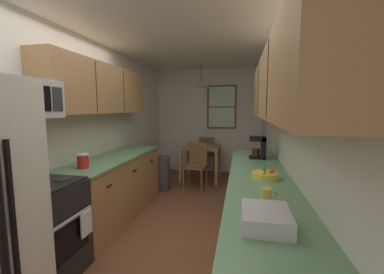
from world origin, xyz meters
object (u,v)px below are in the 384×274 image
at_px(fruit_bowl, 265,175).
at_px(trash_bin, 162,173).
at_px(dining_table, 201,152).
at_px(dish_rack, 266,218).
at_px(dining_chair_far, 207,153).
at_px(storage_canister, 83,161).
at_px(mug_by_coffeemaker, 266,194).
at_px(microwave_over_range, 21,99).
at_px(coffee_maker, 260,147).
at_px(stove_range, 42,230).
at_px(dining_chair_near, 196,163).

bearing_deg(fruit_bowl, trash_bin, 131.33).
distance_m(dining_table, fruit_bowl, 3.05).
bearing_deg(dish_rack, dining_chair_far, 102.08).
distance_m(storage_canister, mug_by_coffeemaker, 2.09).
distance_m(microwave_over_range, mug_by_coffeemaker, 2.23).
bearing_deg(fruit_bowl, dining_table, 111.45).
bearing_deg(fruit_bowl, coffee_maker, 89.32).
xyz_separation_m(stove_range, coffee_maker, (2.05, 1.64, 0.59)).
bearing_deg(dish_rack, dining_table, 104.75).
height_order(microwave_over_range, dining_chair_far, microwave_over_range).
xyz_separation_m(stove_range, dining_chair_far, (0.99, 4.09, 0.03)).
height_order(stove_range, mug_by_coffeemaker, stove_range).
bearing_deg(coffee_maker, storage_canister, -154.35).
bearing_deg(dining_chair_far, storage_canister, -106.07).
distance_m(storage_canister, dish_rack, 2.21).
distance_m(stove_range, coffee_maker, 2.69).
xyz_separation_m(coffee_maker, mug_by_coffeemaker, (-0.06, -1.61, -0.11)).
distance_m(stove_range, storage_canister, 0.83).
distance_m(trash_bin, storage_canister, 2.11).
bearing_deg(dining_chair_near, dining_table, 90.67).
xyz_separation_m(dining_chair_near, fruit_bowl, (1.10, -2.21, 0.44)).
bearing_deg(fruit_bowl, dish_rack, -95.20).
relative_size(stove_range, mug_by_coffeemaker, 8.96).
bearing_deg(coffee_maker, dining_table, 121.47).
bearing_deg(fruit_bowl, dining_chair_near, 116.55).
height_order(storage_canister, mug_by_coffeemaker, storage_canister).
xyz_separation_m(stove_range, trash_bin, (0.29, 2.63, -0.15)).
xyz_separation_m(dining_chair_near, dining_chair_far, (0.05, 1.24, 0.00)).
distance_m(microwave_over_range, trash_bin, 2.98).
bearing_deg(dining_chair_far, coffee_maker, -66.53).
distance_m(microwave_over_range, dining_chair_far, 4.40).
bearing_deg(microwave_over_range, storage_canister, 80.58).
distance_m(mug_by_coffeemaker, dish_rack, 0.42).
bearing_deg(storage_canister, dish_rack, -28.09).
xyz_separation_m(dining_table, mug_by_coffeemaker, (1.06, -3.44, 0.33)).
height_order(dining_table, mug_by_coffeemaker, mug_by_coffeemaker).
bearing_deg(storage_canister, dining_chair_far, 73.93).
height_order(trash_bin, coffee_maker, coffee_maker).
xyz_separation_m(fruit_bowl, dish_rack, (-0.09, -1.03, 0.01)).
relative_size(stove_range, fruit_bowl, 4.20).
height_order(microwave_over_range, trash_bin, microwave_over_range).
relative_size(dining_table, storage_canister, 4.83).
bearing_deg(dining_table, microwave_over_range, -106.69).
distance_m(mug_by_coffeemaker, fruit_bowl, 0.62).
xyz_separation_m(microwave_over_range, dish_rack, (2.06, -0.39, -0.73)).
relative_size(coffee_maker, fruit_bowl, 1.16).
height_order(dining_table, dining_chair_far, dining_chair_far).
distance_m(dining_table, dining_chair_near, 0.63).
relative_size(dining_chair_near, mug_by_coffeemaker, 7.33).
distance_m(dining_chair_near, storage_canister, 2.44).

